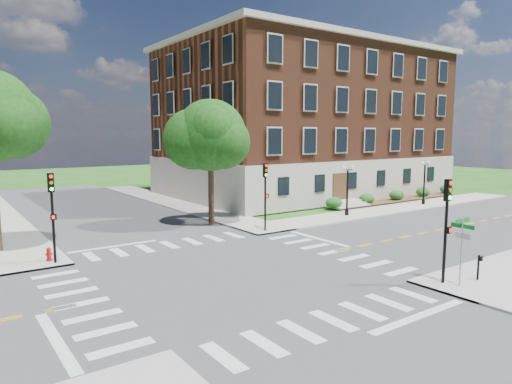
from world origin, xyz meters
TOP-DOWN VIEW (x-y plane):
  - ground at (0.00, 0.00)m, footprint 160.00×160.00m
  - road_ew at (0.00, 0.00)m, footprint 90.00×12.00m
  - road_ns at (0.00, 0.00)m, footprint 12.00×90.00m
  - sidewalk_ne at (15.38, 15.38)m, footprint 34.00×34.00m
  - crosswalk_east at (7.20, 0.00)m, footprint 2.20×10.20m
  - stop_bar_east at (8.80, 3.00)m, footprint 0.40×5.50m
  - main_building at (24.00, 21.99)m, footprint 30.60×22.40m
  - shrub_row at (27.00, 10.80)m, footprint 18.00×2.00m
  - tree_d at (5.32, 11.18)m, footprint 5.37×5.37m
  - traffic_signal_se at (7.07, -7.21)m, footprint 0.34×0.38m
  - traffic_signal_ne at (7.17, 6.75)m, footprint 0.37×0.43m
  - traffic_signal_nw at (-6.82, 6.65)m, footprint 0.37×0.44m
  - twin_lamp_west at (16.51, 7.77)m, footprint 1.36×0.36m
  - twin_lamp_east at (27.06, 7.65)m, footprint 1.36×0.36m
  - street_sign_pole at (7.26, -7.89)m, footprint 1.10×1.10m
  - push_button_post at (8.76, -7.93)m, footprint 0.14×0.21m
  - fire_hydrant at (-7.01, 7.23)m, footprint 0.35×0.35m

SIDE VIEW (x-z plane):
  - ground at x=0.00m, z-range 0.00..0.00m
  - crosswalk_east at x=7.20m, z-range -0.01..0.01m
  - stop_bar_east at x=8.80m, z-range 0.00..0.00m
  - shrub_row at x=27.00m, z-range -0.65..0.65m
  - road_ew at x=0.00m, z-range 0.00..0.01m
  - road_ns at x=0.00m, z-range 0.00..0.01m
  - sidewalk_ne at x=15.38m, z-range 0.00..0.12m
  - fire_hydrant at x=-7.01m, z-range 0.09..0.84m
  - push_button_post at x=8.76m, z-range 0.20..1.40m
  - street_sign_pole at x=7.26m, z-range 0.76..3.86m
  - twin_lamp_west at x=16.51m, z-range 0.41..4.64m
  - twin_lamp_east at x=27.06m, z-range 0.41..4.64m
  - traffic_signal_se at x=7.07m, z-range 0.79..5.59m
  - traffic_signal_ne at x=7.17m, z-range 0.79..5.59m
  - traffic_signal_nw at x=-6.82m, z-range 0.79..5.59m
  - tree_d at x=5.32m, z-range 2.12..11.53m
  - main_building at x=24.00m, z-range 0.09..16.59m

